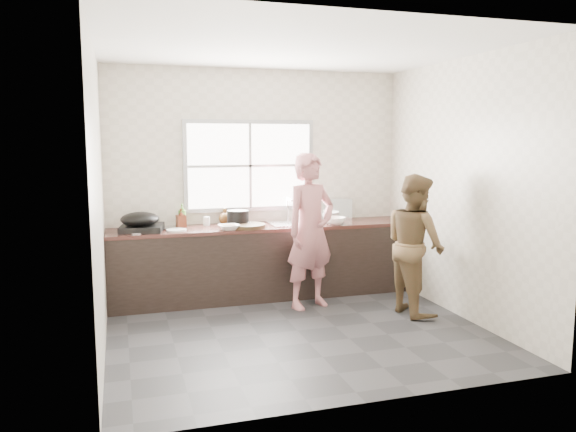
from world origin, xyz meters
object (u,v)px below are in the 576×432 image
object	(u,v)px
bowl_held	(316,222)
glass_jar	(207,221)
black_pot	(238,218)
pot_lid_right	(169,228)
bowl_crabs	(334,221)
pot_lid_left	(138,232)
cutting_board	(247,226)
plate_food	(176,230)
person_side	(415,244)
bowl_mince	(229,227)
wok	(140,219)
burner	(142,228)
woman	(310,236)
bottle_brown_tall	(181,219)
bottle_brown_short	(225,217)
bottle_green	(182,215)
dish_rack	(336,209)

from	to	relation	value
bowl_held	glass_jar	world-z (taller)	glass_jar
black_pot	pot_lid_right	xyz separation A→B (m)	(-0.79, 0.06, -0.09)
bowl_crabs	glass_jar	xyz separation A→B (m)	(-1.48, 0.32, 0.02)
pot_lid_left	pot_lid_right	distance (m)	0.41
cutting_board	glass_jar	size ratio (longest dim) A/B	3.99
black_pot	plate_food	xyz separation A→B (m)	(-0.73, -0.15, -0.08)
person_side	bowl_held	size ratio (longest dim) A/B	8.38
cutting_board	bowl_crabs	world-z (taller)	bowl_crabs
person_side	bowl_mince	bearing A→B (deg)	61.31
glass_jar	wok	distance (m)	0.80
pot_lid_left	wok	bearing A→B (deg)	61.81
burner	pot_lid_left	bearing A→B (deg)	-116.99
woman	bowl_held	world-z (taller)	woman
bottle_brown_tall	glass_jar	distance (m)	0.33
person_side	bottle_brown_short	xyz separation A→B (m)	(-1.81, 1.32, 0.20)
bowl_mince	pot_lid_right	xyz separation A→B (m)	(-0.63, 0.31, -0.02)
glass_jar	pot_lid_left	distance (m)	0.84
bottle_green	wok	bearing A→B (deg)	-154.60
person_side	glass_jar	xyz separation A→B (m)	(-2.04, 1.25, 0.16)
bowl_crabs	bowl_mince	bearing A→B (deg)	-177.83
cutting_board	bottle_green	world-z (taller)	bottle_green
black_pot	bottle_brown_tall	distance (m)	0.66
dish_rack	bottle_brown_tall	bearing A→B (deg)	-162.67
bottle_brown_tall	burner	distance (m)	0.45
cutting_board	wok	size ratio (longest dim) A/B	1.02
dish_rack	woman	bearing A→B (deg)	-115.18
black_pot	pot_lid_left	xyz separation A→B (m)	(-1.14, -0.15, -0.09)
bottle_green	pot_lid_left	bearing A→B (deg)	-151.21
burner	plate_food	bearing A→B (deg)	-15.38
bottle_brown_short	burner	bearing A→B (deg)	-166.10
bottle_brown_tall	woman	bearing A→B (deg)	-24.76
bottle_brown_tall	wok	xyz separation A→B (m)	(-0.46, -0.11, 0.04)
bowl_crabs	bottle_green	bearing A→B (deg)	169.17
burner	bottle_green	bearing A→B (deg)	21.98
bowl_held	pot_lid_right	world-z (taller)	bowl_held
dish_rack	pot_lid_left	distance (m)	2.46
bowl_held	plate_food	xyz separation A→B (m)	(-1.65, -0.02, -0.02)
bowl_crabs	bottle_brown_short	size ratio (longest dim) A/B	1.22
person_side	dish_rack	size ratio (longest dim) A/B	4.08
bowl_crabs	pot_lid_right	distance (m)	1.94
bowl_crabs	plate_food	distance (m)	1.86
wok	dish_rack	distance (m)	2.42
glass_jar	cutting_board	bearing A→B (deg)	-33.84
person_side	wok	size ratio (longest dim) A/B	3.62
plate_food	dish_rack	size ratio (longest dim) A/B	0.60
person_side	pot_lid_left	size ratio (longest dim) A/B	5.69
woman	bottle_brown_tall	size ratio (longest dim) A/B	7.89
bottle_green	pot_lid_right	distance (m)	0.22
woman	glass_jar	bearing A→B (deg)	126.00
pot_lid_left	bowl_crabs	bearing A→B (deg)	-1.41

